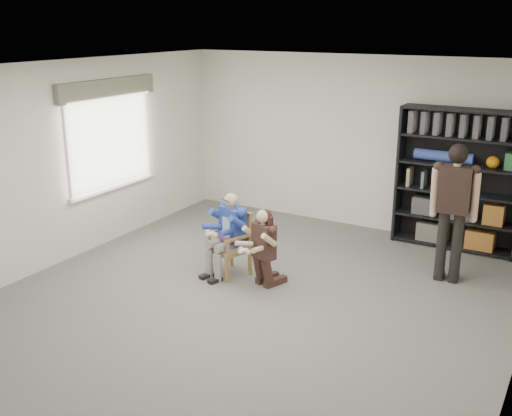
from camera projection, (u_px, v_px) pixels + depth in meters
The scene contains 8 objects.
room_shell at pixel (245, 195), 6.80m from camera, with size 6.00×7.00×2.80m, color white, non-canonical shape.
floor at pixel (246, 306), 7.22m from camera, with size 6.00×7.00×0.01m, color #64615D.
window_left at pixel (111, 137), 8.97m from camera, with size 0.16×2.00×1.75m, color white, non-canonical shape.
armchair at pixel (229, 244), 8.02m from camera, with size 0.51×0.49×0.88m, color #A57D3F, non-canonical shape.
seated_man at pixel (229, 234), 7.98m from camera, with size 0.49×0.69×1.14m, color navy, non-canonical shape.
kneeling_woman at pixel (262, 248), 7.61m from camera, with size 0.44×0.70×1.05m, color #38241F, non-canonical shape.
bookshelf at pixel (458, 180), 8.81m from camera, with size 1.80×0.38×2.10m, color black, non-canonical shape.
standing_man at pixel (452, 215), 7.67m from camera, with size 0.57×0.31×1.83m, color black, non-canonical shape.
Camera 1 is at (3.38, -5.60, 3.30)m, focal length 42.00 mm.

